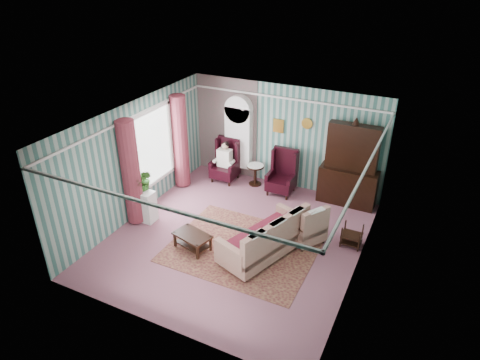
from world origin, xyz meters
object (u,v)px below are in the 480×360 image
at_px(nest_table, 352,235).
at_px(floral_armchair, 306,222).
at_px(wingback_left, 225,161).
at_px(wingback_right, 282,173).
at_px(seated_woman, 225,162).
at_px(coffee_table, 193,241).
at_px(bookcase, 239,142).
at_px(sofa, 263,234).
at_px(plant_stand, 144,206).
at_px(dresser_hutch, 350,163).
at_px(round_side_table, 255,175).

height_order(nest_table, floral_armchair, floral_armchair).
relative_size(wingback_left, wingback_right, 1.00).
height_order(seated_woman, coffee_table, seated_woman).
bearing_deg(wingback_left, bookcase, 57.34).
bearing_deg(coffee_table, wingback_right, 75.24).
height_order(sofa, floral_armchair, sofa).
relative_size(wingback_right, plant_stand, 1.56).
bearing_deg(dresser_hutch, plant_stand, -144.92).
relative_size(dresser_hutch, plant_stand, 2.95).
height_order(wingback_right, seated_woman, wingback_right).
relative_size(nest_table, coffee_table, 0.65).
xyz_separation_m(seated_woman, nest_table, (4.07, -1.55, -0.32)).
distance_m(wingback_right, floral_armchair, 2.26).
relative_size(wingback_left, floral_armchair, 1.21).
xyz_separation_m(seated_woman, sofa, (2.38, -2.72, -0.06)).
distance_m(wingback_left, floral_armchair, 3.57).
bearing_deg(wingback_right, dresser_hutch, 8.77).
bearing_deg(dresser_hutch, seated_woman, -175.59).
height_order(seated_woman, round_side_table, seated_woman).
xyz_separation_m(floral_armchair, coffee_table, (-2.17, -1.41, -0.33)).
bearing_deg(round_side_table, sofa, -62.69).
relative_size(wingback_right, coffee_table, 1.51).
xyz_separation_m(round_side_table, nest_table, (3.17, -1.70, -0.03)).
bearing_deg(wingback_right, nest_table, -33.75).
relative_size(bookcase, seated_woman, 1.90).
xyz_separation_m(bookcase, round_side_table, (0.65, -0.24, -0.82)).
bearing_deg(wingback_right, round_side_table, 169.99).
bearing_deg(seated_woman, plant_stand, -106.22).
xyz_separation_m(wingback_left, floral_armchair, (3.06, -1.84, -0.11)).
xyz_separation_m(dresser_hutch, sofa, (-1.12, -2.99, -0.65)).
height_order(bookcase, round_side_table, bookcase).
bearing_deg(dresser_hutch, nest_table, -72.61).
distance_m(bookcase, floral_armchair, 3.64).
bearing_deg(wingback_right, bookcase, 165.43).
height_order(wingback_left, sofa, wingback_left).
bearing_deg(bookcase, nest_table, -26.92).
height_order(bookcase, plant_stand, bookcase).
bearing_deg(floral_armchair, nest_table, -41.36).
distance_m(nest_table, coffee_table, 3.60).
height_order(round_side_table, nest_table, round_side_table).
distance_m(dresser_hutch, wingback_right, 1.86).
relative_size(dresser_hutch, floral_armchair, 2.28).
distance_m(round_side_table, sofa, 3.24).
bearing_deg(wingback_left, nest_table, -20.85).
bearing_deg(wingback_left, seated_woman, 0.00).
height_order(plant_stand, sofa, sofa).
xyz_separation_m(wingback_left, seated_woman, (0.00, 0.00, -0.04)).
relative_size(seated_woman, floral_armchair, 1.14).
relative_size(bookcase, wingback_right, 1.79).
height_order(wingback_left, seated_woman, wingback_left).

